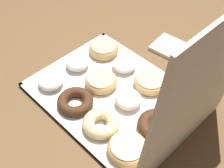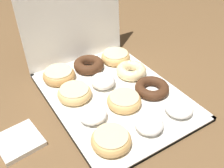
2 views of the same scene
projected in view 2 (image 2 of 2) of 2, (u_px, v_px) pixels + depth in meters
ground_plane at (114, 97)px, 0.88m from camera, size 3.00×3.00×0.00m
donut_box at (114, 96)px, 0.88m from camera, size 0.41×0.53×0.01m
glazed_ring_donut_0 at (111, 140)px, 0.69m from camera, size 0.11×0.11×0.04m
powdered_filled_donut_1 at (149, 124)px, 0.74m from camera, size 0.08×0.08×0.04m
powdered_filled_donut_2 at (179, 108)px, 0.79m from camera, size 0.09×0.09×0.04m
powdered_filled_donut_3 at (92, 114)px, 0.77m from camera, size 0.09×0.09×0.04m
glazed_ring_donut_4 at (124, 100)px, 0.82m from camera, size 0.11×0.11×0.04m
chocolate_cake_ring_donut_5 at (152, 88)px, 0.88m from camera, size 0.12×0.12×0.03m
glazed_ring_donut_6 at (74, 93)px, 0.85m from camera, size 0.11×0.11×0.04m
powdered_filled_donut_7 at (103, 81)px, 0.90m from camera, size 0.09×0.09×0.05m
cruller_donut_8 at (131, 70)px, 0.96m from camera, size 0.11×0.11×0.04m
glazed_ring_donut_9 at (59, 75)px, 0.94m from camera, size 0.12×0.12×0.04m
chocolate_cake_ring_donut_10 at (89, 65)px, 1.00m from camera, size 0.12×0.12×0.04m
glazed_ring_donut_11 at (116, 57)px, 1.04m from camera, size 0.12×0.12×0.04m
napkin_stack at (19, 141)px, 0.72m from camera, size 0.13×0.13×0.02m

